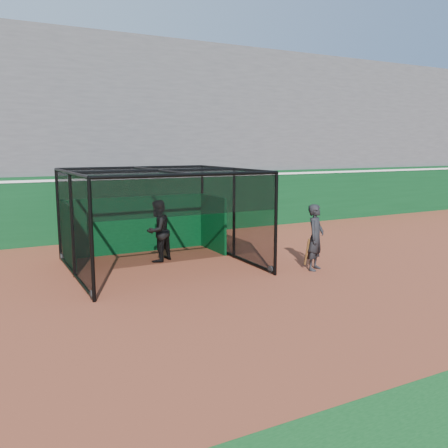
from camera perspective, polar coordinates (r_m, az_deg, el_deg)
name	(u,v)px	position (r m, az deg, el deg)	size (l,w,h in m)	color
ground	(230,296)	(11.49, 0.78, -8.66)	(120.00, 120.00, 0.00)	brown
outfield_wall	(128,205)	(18.98, -11.52, 2.25)	(50.00, 0.50, 2.50)	#0A3818
grandstand	(101,126)	(22.52, -14.53, 11.34)	(50.00, 7.85, 8.95)	#4C4C4F
batting_cage	(160,219)	(14.08, -7.75, 0.54)	(5.08, 4.86, 2.86)	black
batter	(158,231)	(14.85, -7.96, -0.83)	(0.93, 0.73, 1.92)	black
on_deck_player	(315,237)	(13.91, 10.94, -1.60)	(0.84, 0.76, 1.92)	black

